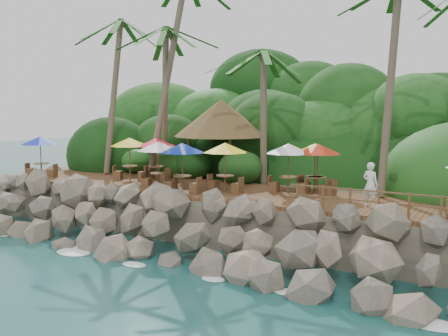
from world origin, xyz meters
The scene contains 12 objects.
ground centered at (0.00, 0.00, 0.00)m, with size 140.00×140.00×0.00m, color #19514F.
land_base centered at (0.00, 16.00, 1.05)m, with size 32.00×25.20×2.10m, color gray.
jungle_hill centered at (0.00, 23.50, 0.00)m, with size 44.80×28.00×15.40m, color #143811.
seawall centered at (0.00, 2.00, 1.15)m, with size 29.00×4.00×2.30m, color gray, non-canonical shape.
terrace centered at (0.00, 6.00, 2.20)m, with size 26.00×5.00×0.20m, color brown.
jungle_foliage centered at (0.00, 15.00, 0.00)m, with size 44.00×16.00×12.00m, color #143811, non-canonical shape.
foam_line centered at (0.00, 0.30, 0.03)m, with size 25.20×0.80×0.06m.
palms centered at (-0.09, 8.45, 11.66)m, with size 26.26×6.77×13.12m.
palapa centered at (-2.58, 10.08, 5.79)m, with size 5.60×5.60×4.60m.
dining_clusters centered at (0.72, 5.76, 4.30)m, with size 25.82×5.22×2.41m.
railing centered at (8.18, 3.65, 2.91)m, with size 7.20×0.10×1.00m.
waiter centered at (7.44, 5.32, 3.24)m, with size 0.69×0.45×1.88m, color white.
Camera 1 is at (12.51, -15.39, 6.45)m, focal length 40.03 mm.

